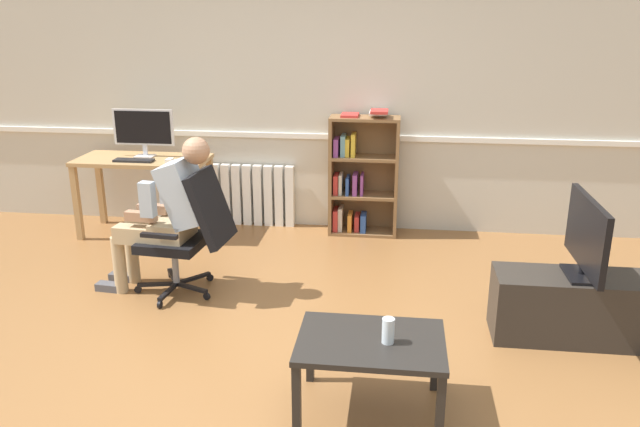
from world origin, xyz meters
TOP-DOWN VIEW (x-y plane):
  - ground_plane at (0.00, 0.00)m, footprint 18.00×18.00m
  - back_wall at (0.00, 2.65)m, footprint 12.00×0.13m
  - computer_desk at (-1.71, 2.15)m, footprint 1.24×0.58m
  - imac_monitor at (-1.71, 2.23)m, footprint 0.59×0.14m
  - keyboard at (-1.74, 2.01)m, footprint 0.37×0.12m
  - computer_mouse at (-1.40, 2.03)m, footprint 0.06×0.10m
  - bookshelf at (0.33, 2.44)m, footprint 0.66×0.29m
  - radiator at (-0.75, 2.54)m, footprint 0.84×0.08m
  - office_chair at (-0.84, 0.88)m, footprint 0.78×0.62m
  - person_seated at (-1.02, 0.89)m, footprint 0.97×0.41m
  - tv_stand at (1.91, 0.51)m, footprint 1.09×0.39m
  - tv_screen at (1.91, 0.51)m, footprint 0.20×0.77m
  - coffee_table at (0.59, -0.46)m, footprint 0.79×0.56m
  - drinking_glass at (0.68, -0.48)m, footprint 0.07×0.07m

SIDE VIEW (x-z plane):
  - ground_plane at x=0.00m, z-range 0.00..0.00m
  - tv_stand at x=1.91m, z-range 0.00..0.45m
  - radiator at x=-0.75m, z-range 0.00..0.62m
  - coffee_table at x=0.59m, z-range 0.16..0.60m
  - drinking_glass at x=0.68m, z-range 0.44..0.58m
  - office_chair at x=-0.84m, z-range 0.03..1.02m
  - bookshelf at x=0.33m, z-range -0.05..1.17m
  - computer_desk at x=-1.71m, z-range 0.26..1.02m
  - person_seated at x=-1.02m, z-range 0.04..1.27m
  - tv_screen at x=1.91m, z-range 0.46..0.99m
  - keyboard at x=-1.74m, z-range 0.76..0.78m
  - computer_mouse at x=-1.40m, z-range 0.76..0.79m
  - imac_monitor at x=-1.71m, z-range 0.79..1.25m
  - back_wall at x=0.00m, z-range 0.00..2.70m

